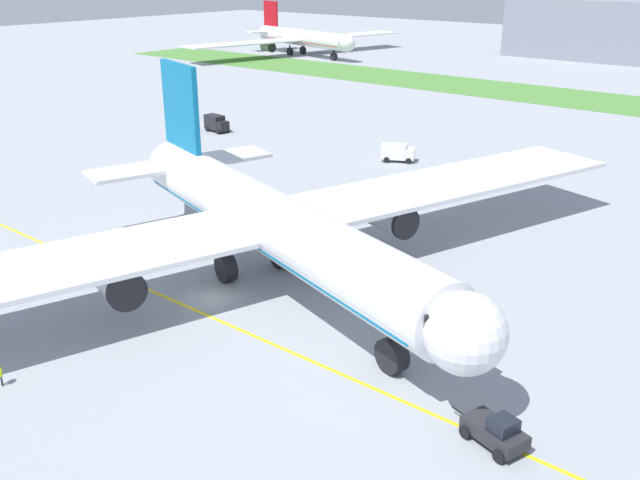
% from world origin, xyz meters
% --- Properties ---
extents(ground_plane, '(600.00, 600.00, 0.00)m').
position_xyz_m(ground_plane, '(0.00, 0.00, 0.00)').
color(ground_plane, '#9399A0').
rests_on(ground_plane, ground).
extents(apron_taxi_line, '(280.00, 0.36, 0.01)m').
position_xyz_m(apron_taxi_line, '(0.00, -2.51, 0.00)').
color(apron_taxi_line, yellow).
rests_on(apron_taxi_line, ground).
extents(grass_median_strip, '(320.00, 24.00, 0.10)m').
position_xyz_m(grass_median_strip, '(0.00, 122.01, 0.05)').
color(grass_median_strip, '#4C8438').
rests_on(grass_median_strip, ground).
extents(airliner_foreground, '(55.48, 89.37, 18.77)m').
position_xyz_m(airliner_foreground, '(1.95, 5.67, 6.37)').
color(airliner_foreground, white).
rests_on(airliner_foreground, ground).
extents(pushback_tug, '(6.04, 3.48, 2.26)m').
position_xyz_m(pushback_tug, '(29.89, -2.81, 1.03)').
color(pushback_tug, '#26262B').
rests_on(pushback_tug, ground).
extents(ground_crew_wingwalker_port, '(0.55, 0.41, 1.69)m').
position_xyz_m(ground_crew_wingwalker_port, '(-0.97, -19.50, 1.03)').
color(ground_crew_wingwalker_port, black).
rests_on(ground_crew_wingwalker_port, ground).
extents(ground_crew_marshaller_front, '(0.45, 0.50, 1.67)m').
position_xyz_m(ground_crew_marshaller_front, '(2.59, 13.48, 1.01)').
color(ground_crew_marshaller_front, black).
rests_on(ground_crew_marshaller_front, ground).
extents(traffic_cone_port_wing, '(0.36, 0.36, 0.58)m').
position_xyz_m(traffic_cone_port_wing, '(-21.66, -4.33, 0.28)').
color(traffic_cone_port_wing, '#F2590C').
rests_on(traffic_cone_port_wing, ground).
extents(service_truck_fuel_bowser, '(5.17, 2.86, 2.96)m').
position_xyz_m(service_truck_fuel_bowser, '(-50.81, 47.39, 1.58)').
color(service_truck_fuel_bowser, black).
rests_on(service_truck_fuel_bowser, ground).
extents(service_truck_catering_van, '(5.54, 4.40, 2.69)m').
position_xyz_m(service_truck_catering_van, '(-13.89, 51.09, 1.47)').
color(service_truck_catering_van, white).
rests_on(service_truck_catering_van, ground).
extents(parked_airliner_far_left, '(51.25, 82.60, 16.46)m').
position_xyz_m(parked_airliner_far_left, '(-113.75, 142.83, 5.59)').
color(parked_airliner_far_left, white).
rests_on(parked_airliner_far_left, ground).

